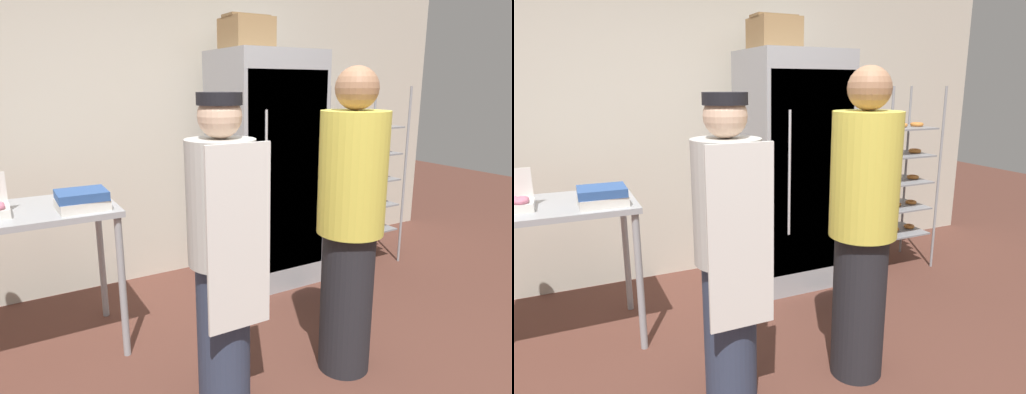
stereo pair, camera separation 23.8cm
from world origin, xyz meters
TOP-DOWN VIEW (x-y plane):
  - back_wall at (0.00, 2.22)m, footprint 6.40×0.12m
  - refrigerator at (0.75, 1.63)m, footprint 0.77×0.73m
  - baking_rack at (1.76, 1.50)m, footprint 0.58×0.45m
  - prep_counter at (-1.12, 1.32)m, footprint 1.08×0.66m
  - binder_stack at (-0.79, 1.17)m, footprint 0.28×0.26m
  - cardboard_storage_box at (0.61, 1.70)m, footprint 0.34×0.36m
  - person_baker at (-0.28, 0.36)m, footprint 0.34×0.36m
  - person_customer at (0.46, 0.26)m, footprint 0.37×0.37m

SIDE VIEW (x-z plane):
  - baking_rack at x=1.76m, z-range 0.00..1.63m
  - prep_counter at x=-1.12m, z-range 0.35..1.29m
  - person_baker at x=-0.28m, z-range 0.03..1.64m
  - person_customer at x=0.46m, z-range 0.02..1.76m
  - refrigerator at x=0.75m, z-range 0.00..1.91m
  - binder_stack at x=-0.79m, z-range 0.94..1.05m
  - back_wall at x=0.00m, z-range 0.00..2.98m
  - cardboard_storage_box at x=0.61m, z-range 1.90..2.16m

